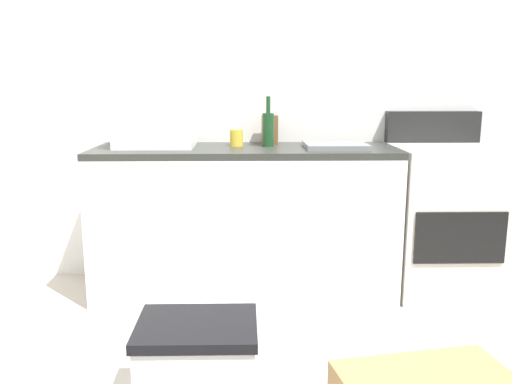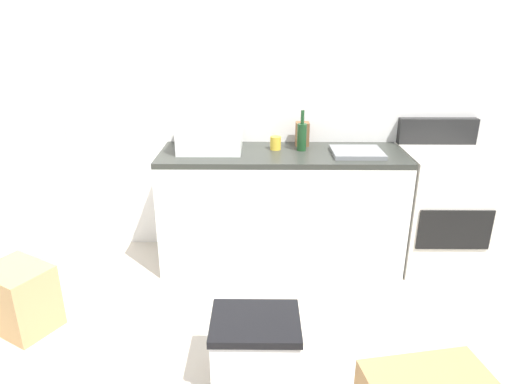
# 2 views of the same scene
# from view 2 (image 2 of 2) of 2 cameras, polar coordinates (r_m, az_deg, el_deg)

# --- Properties ---
(ground_plane) EXTENTS (6.00, 6.00, 0.00)m
(ground_plane) POSITION_cam_2_polar(r_m,az_deg,el_deg) (2.70, -2.74, -21.17)
(ground_plane) COLOR #B2A899
(wall_back) EXTENTS (5.00, 0.10, 2.60)m
(wall_back) POSITION_cam_2_polar(r_m,az_deg,el_deg) (3.59, -1.73, 12.77)
(wall_back) COLOR silver
(wall_back) RESTS_ON ground_plane
(kitchen_counter) EXTENTS (1.80, 0.60, 0.90)m
(kitchen_counter) POSITION_cam_2_polar(r_m,az_deg,el_deg) (3.48, 3.15, -2.09)
(kitchen_counter) COLOR white
(kitchen_counter) RESTS_ON ground_plane
(refrigerator) EXTENTS (0.68, 0.66, 1.67)m
(refrigerator) POSITION_cam_2_polar(r_m,az_deg,el_deg) (3.80, -29.35, 3.33)
(refrigerator) COLOR silver
(refrigerator) RESTS_ON ground_plane
(stove_oven) EXTENTS (0.60, 0.61, 1.10)m
(stove_oven) POSITION_cam_2_polar(r_m,az_deg,el_deg) (3.74, 22.18, -1.76)
(stove_oven) COLOR silver
(stove_oven) RESTS_ON ground_plane
(microwave) EXTENTS (0.46, 0.34, 0.27)m
(microwave) POSITION_cam_2_polar(r_m,az_deg,el_deg) (3.34, -5.86, 7.43)
(microwave) COLOR white
(microwave) RESTS_ON kitchen_counter
(sink_basin) EXTENTS (0.36, 0.32, 0.03)m
(sink_basin) POSITION_cam_2_polar(r_m,az_deg,el_deg) (3.35, 12.65, 4.93)
(sink_basin) COLOR slate
(sink_basin) RESTS_ON kitchen_counter
(wine_bottle) EXTENTS (0.07, 0.07, 0.30)m
(wine_bottle) POSITION_cam_2_polar(r_m,az_deg,el_deg) (3.36, 5.81, 7.07)
(wine_bottle) COLOR #193F1E
(wine_bottle) RESTS_ON kitchen_counter
(coffee_mug) EXTENTS (0.08, 0.08, 0.10)m
(coffee_mug) POSITION_cam_2_polar(r_m,az_deg,el_deg) (3.38, 2.49, 6.21)
(coffee_mug) COLOR gold
(coffee_mug) RESTS_ON kitchen_counter
(knife_block) EXTENTS (0.10, 0.10, 0.18)m
(knife_block) POSITION_cam_2_polar(r_m,az_deg,el_deg) (3.51, 5.87, 7.32)
(knife_block) COLOR brown
(knife_block) RESTS_ON kitchen_counter
(cardboard_box_large) EXTENTS (0.48, 0.45, 0.42)m
(cardboard_box_large) POSITION_cam_2_polar(r_m,az_deg,el_deg) (3.20, -27.61, -11.80)
(cardboard_box_large) COLOR tan
(cardboard_box_large) RESTS_ON ground_plane
(storage_bin) EXTENTS (0.46, 0.36, 0.38)m
(storage_bin) POSITION_cam_2_polar(r_m,az_deg,el_deg) (2.51, -0.09, -19.26)
(storage_bin) COLOR silver
(storage_bin) RESTS_ON ground_plane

